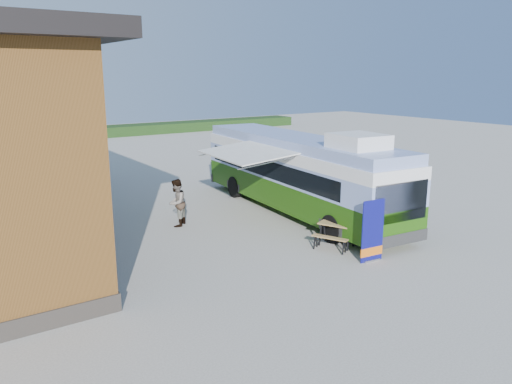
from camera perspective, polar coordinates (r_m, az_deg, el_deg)
ground at (r=17.15m, az=5.80°, el=-7.84°), size 100.00×100.00×0.00m
hedge at (r=53.75m, az=-14.12°, el=6.90°), size 40.00×3.00×1.00m
bus at (r=22.61m, az=4.79°, el=2.42°), size 3.90×13.19×4.00m
awning at (r=21.31m, az=-0.59°, el=4.52°), size 3.22×4.75×0.54m
banner at (r=17.21m, az=13.15°, el=-4.97°), size 0.93×0.24×2.14m
picnic_table at (r=18.51m, az=9.20°, el=-4.26°), size 1.90×1.82×0.85m
person_a at (r=23.77m, az=-21.36°, el=-0.54°), size 0.73×0.63×1.70m
person_b at (r=20.85m, az=-9.06°, el=-1.23°), size 1.21×1.21×1.98m
slurry_tanker at (r=33.63m, az=-23.60°, el=3.79°), size 3.29×5.42×2.15m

